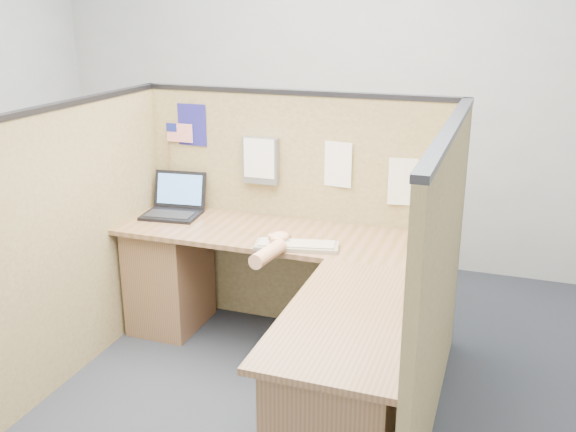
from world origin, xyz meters
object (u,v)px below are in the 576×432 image
at_px(l_desk, 285,317).
at_px(laptop, 176,204).
at_px(mouse, 280,242).
at_px(keyboard, 297,245).

xyz_separation_m(l_desk, laptop, (-0.93, 0.52, 0.40)).
distance_m(laptop, mouse, 0.90).
height_order(l_desk, keyboard, keyboard).
xyz_separation_m(keyboard, mouse, (-0.10, 0.00, 0.01)).
relative_size(l_desk, keyboard, 4.02).
height_order(l_desk, mouse, mouse).
bearing_deg(mouse, keyboard, 0.00).
bearing_deg(keyboard, mouse, 167.92).
bearing_deg(keyboard, laptop, 148.40).
bearing_deg(l_desk, mouse, 117.66).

